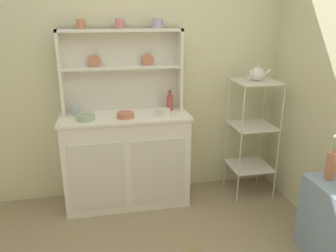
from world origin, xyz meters
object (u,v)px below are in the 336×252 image
Objects in this scene: bakers_rack at (253,125)px; cup_terracotta_0 at (81,24)px; jam_bottle at (170,102)px; flower_vase at (331,164)px; bowl_mixing_large at (86,117)px; hutch_cabinet at (127,159)px; porcelain_teapot at (257,74)px; side_shelf_blue at (333,224)px; utensil_jar at (76,109)px; hutch_shelf_unit at (122,64)px.

bakers_rack is 1.84m from cup_terracotta_0.
jam_bottle is 1.47m from flower_vase.
bowl_mixing_large is 1.99m from flower_vase.
jam_bottle reaches higher than hutch_cabinet.
porcelain_teapot reaches higher than jam_bottle.
hutch_cabinet is 3.27× the size of flower_vase.
bakers_rack is 1.59m from bowl_mixing_large.
side_shelf_blue is 2.28m from utensil_jar.
utensil_jar reaches higher than jam_bottle.
utensil_jar is (-1.67, 0.12, 0.21)m from bakers_rack.
porcelain_teapot is at bearing 180.00° from bakers_rack.
hutch_shelf_unit is 12.87× the size of cup_terracotta_0.
side_shelf_blue is 3.80× the size of bowl_mixing_large.
side_shelf_blue is (1.41, -1.28, -1.02)m from hutch_shelf_unit.
cup_terracotta_0 is (-0.33, -0.04, 0.36)m from hutch_shelf_unit.
bakers_rack is 1.16m from side_shelf_blue.
hutch_shelf_unit reaches higher than bowl_mixing_large.
utensil_jar is (-0.87, -0.01, -0.02)m from jam_bottle.
porcelain_teapot is at bearing -2.09° from hutch_cabinet.
cup_terracotta_0 reaches higher than flower_vase.
porcelain_teapot is (-0.00, 0.00, 0.50)m from bakers_rack.
hutch_cabinet is at bearing 144.85° from flower_vase.
jam_bottle is at bearing 170.68° from porcelain_teapot.
hutch_shelf_unit reaches higher than jam_bottle.
cup_terracotta_0 is at bearing 23.84° from utensil_jar.
porcelain_teapot is (1.58, 0.03, 0.32)m from bowl_mixing_large.
hutch_cabinet is 1.07× the size of hutch_shelf_unit.
hutch_cabinet is 1.74m from flower_vase.
bakers_rack is at bearing -2.08° from hutch_cabinet.
hutch_shelf_unit is at bearing 137.80° from side_shelf_blue.
cup_terracotta_0 is at bearing 177.31° from jam_bottle.
bowl_mixing_large is at bearing -168.38° from jam_bottle.
hutch_shelf_unit is (-0.00, 0.17, 0.87)m from hutch_cabinet.
porcelain_teapot is at bearing -9.68° from hutch_shelf_unit.
hutch_shelf_unit is at bearing 34.89° from bowl_mixing_large.
bakers_rack is 0.50m from porcelain_teapot.
cup_terracotta_0 is at bearing 86.95° from bowl_mixing_large.
hutch_cabinet is 0.66m from utensil_jar.
flower_vase is at bearing -30.12° from utensil_jar.
flower_vase reaches higher than bowl_mixing_large.
hutch_cabinet is at bearing 177.91° from porcelain_teapot.
cup_terracotta_0 reaches higher than hutch_cabinet.
utensil_jar reaches higher than flower_vase.
jam_bottle is (0.78, 0.16, 0.05)m from bowl_mixing_large.
porcelain_teapot is at bearing -9.32° from jam_bottle.
hutch_cabinet is at bearing -10.10° from utensil_jar.
utensil_jar is at bearing 175.81° from porcelain_teapot.
hutch_cabinet is 0.88m from hutch_shelf_unit.
porcelain_teapot reaches higher than flower_vase.
side_shelf_blue is at bearing -80.72° from porcelain_teapot.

